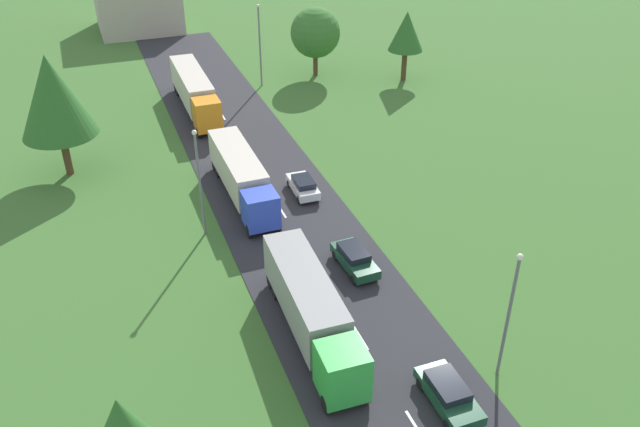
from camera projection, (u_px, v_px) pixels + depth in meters
name	position (u px, v px, depth m)	size (l,w,h in m)	color
road	(407.00, 413.00, 33.96)	(10.00, 140.00, 0.06)	#2B2B30
truck_second	(311.00, 308.00, 37.78)	(2.82, 12.34, 3.63)	green
truck_third	(242.00, 175.00, 51.66)	(2.55, 12.39, 3.46)	blue
truck_fourth	(195.00, 90.00, 66.59)	(2.55, 14.13, 3.72)	orange
car_third	(449.00, 393.00, 34.09)	(1.93, 4.35, 1.37)	#19472D
car_fourth	(355.00, 258.00, 44.17)	(1.96, 4.41, 1.46)	#19472D
car_fifth	(303.00, 186.00, 52.68)	(1.82, 4.03, 1.44)	white
lamppost_second	(510.00, 310.00, 33.99)	(0.36, 0.36, 8.10)	slate
lamppost_third	(199.00, 178.00, 45.80)	(0.36, 0.36, 8.32)	slate
lamppost_fourth	(260.00, 42.00, 71.20)	(0.36, 0.36, 9.02)	slate
tree_birch	(406.00, 32.00, 72.38)	(3.90, 3.90, 7.80)	#513823
tree_pine	(315.00, 33.00, 74.05)	(5.64, 5.64, 7.82)	#513823
tree_elm	(53.00, 96.00, 52.45)	(6.11, 6.11, 10.41)	#513823
distant_building	(137.00, 3.00, 90.80)	(10.94, 11.11, 7.09)	#B2A899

